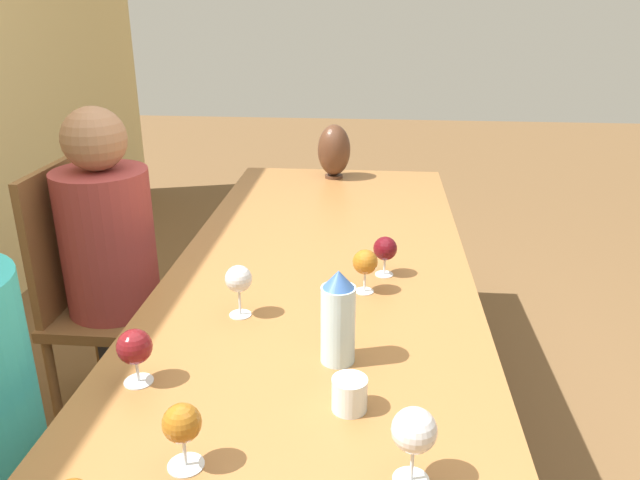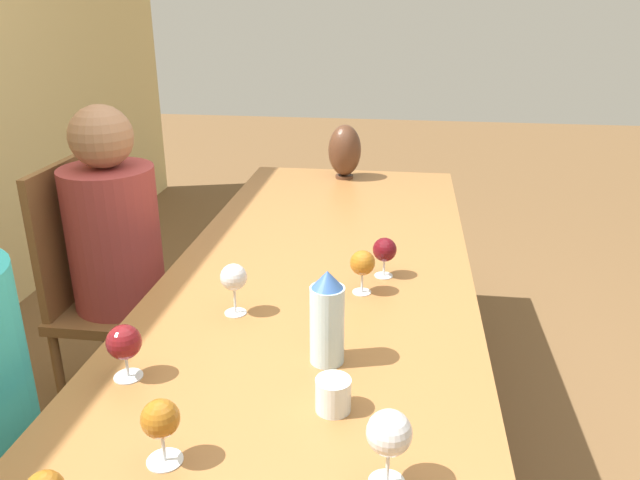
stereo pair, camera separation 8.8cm
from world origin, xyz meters
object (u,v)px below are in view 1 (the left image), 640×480
wine_glass_5 (239,280)px  wine_glass_6 (135,348)px  wine_glass_1 (365,263)px  chair_far (95,292)px  water_tumbler (350,394)px  wine_glass_3 (385,249)px  wine_glass_0 (182,425)px  wine_glass_4 (414,432)px  person_far (114,260)px  water_bottle (338,318)px  vase (334,151)px

wine_glass_5 → wine_glass_6: wine_glass_5 is taller
wine_glass_1 → chair_far: bearing=72.1°
wine_glass_1 → chair_far: (0.33, 1.02, -0.30)m
water_tumbler → wine_glass_3: size_ratio=0.60×
wine_glass_0 → wine_glass_1: size_ratio=1.00×
water_tumbler → wine_glass_4: wine_glass_4 is taller
wine_glass_3 → wine_glass_6: (-0.65, 0.57, 0.00)m
wine_glass_6 → chair_far: bearing=30.9°
water_tumbler → person_far: person_far is taller
water_tumbler → person_far: 1.29m
water_tumbler → person_far: size_ratio=0.06×
wine_glass_4 → wine_glass_5: size_ratio=1.03×
water_tumbler → wine_glass_0: (-0.20, 0.30, 0.06)m
wine_glass_4 → chair_far: 1.61m
wine_glass_5 → chair_far: bearing=53.1°
wine_glass_6 → water_bottle: bearing=-73.6°
wine_glass_6 → chair_far: size_ratio=0.13×
water_bottle → wine_glass_0: 0.47m
wine_glass_1 → chair_far: 1.11m
chair_far → water_tumbler: bearing=-132.2°
water_bottle → vase: bearing=4.3°
person_far → wine_glass_5: bearing=-131.0°
wine_glass_1 → wine_glass_6: 0.73m
water_tumbler → wine_glass_3: bearing=-6.4°
wine_glass_4 → vase: bearing=8.0°
chair_far → vase: bearing=-42.1°
water_bottle → vase: vase is taller
wine_glass_1 → person_far: bearing=70.5°
water_bottle → wine_glass_5: bearing=54.1°
water_tumbler → vase: vase is taller
wine_glass_1 → wine_glass_3: wine_glass_1 is taller
water_tumbler → vase: size_ratio=0.30×
wine_glass_4 → wine_glass_6: 0.67m
wine_glass_6 → chair_far: chair_far is taller
water_tumbler → wine_glass_5: size_ratio=0.52×
vase → chair_far: 1.30m
water_tumbler → person_far: bearing=45.1°
wine_glass_3 → wine_glass_4: 0.91m
wine_glass_0 → wine_glass_4: bearing=-90.0°
wine_glass_0 → wine_glass_3: 0.99m
water_bottle → wine_glass_6: water_bottle is taller
wine_glass_0 → wine_glass_5: size_ratio=0.91×
wine_glass_0 → wine_glass_5: bearing=2.1°
person_far → wine_glass_4: bearing=-137.1°
wine_glass_0 → chair_far: size_ratio=0.14×
water_bottle → wine_glass_6: (-0.13, 0.45, -0.03)m
person_far → water_tumbler: bearing=-134.9°
vase → wine_glass_5: 1.44m
wine_glass_6 → wine_glass_0: bearing=-144.0°
water_bottle → water_tumbler: bearing=-168.8°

